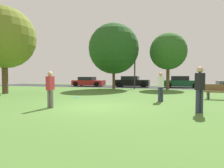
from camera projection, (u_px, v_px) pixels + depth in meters
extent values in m
plane|color=#47702D|center=(95.00, 107.00, 8.63)|extent=(44.00, 44.00, 0.00)
cube|color=#28282B|center=(144.00, 87.00, 23.87)|extent=(44.00, 6.40, 0.01)
cylinder|color=brown|center=(5.00, 78.00, 14.95)|extent=(0.45, 0.45, 2.50)
sphere|color=olive|center=(4.00, 38.00, 14.81)|extent=(4.82, 4.82, 4.82)
cylinder|color=brown|center=(168.00, 76.00, 19.90)|extent=(0.34, 0.34, 2.74)
sphere|color=#2D6023|center=(168.00, 51.00, 19.79)|extent=(3.84, 3.84, 3.84)
cylinder|color=brown|center=(114.00, 78.00, 20.42)|extent=(0.29, 0.29, 2.42)
sphere|color=#23511E|center=(114.00, 49.00, 20.29)|extent=(5.41, 5.41, 5.41)
cylinder|color=#2D334C|center=(198.00, 102.00, 7.16)|extent=(0.14, 0.14, 0.87)
cylinder|color=#2D334C|center=(201.00, 101.00, 7.19)|extent=(0.14, 0.14, 0.87)
cube|color=black|center=(200.00, 82.00, 7.14)|extent=(0.35, 0.39, 0.65)
sphere|color=tan|center=(200.00, 70.00, 7.12)|extent=(0.24, 0.24, 0.24)
cylinder|color=#2D334C|center=(162.00, 94.00, 10.37)|extent=(0.14, 0.14, 0.79)
cylinder|color=#2D334C|center=(159.00, 94.00, 10.34)|extent=(0.14, 0.14, 0.79)
cube|color=silver|center=(161.00, 82.00, 10.33)|extent=(0.35, 0.39, 0.59)
sphere|color=tan|center=(161.00, 74.00, 10.31)|extent=(0.21, 0.21, 0.21)
cylinder|color=slate|center=(49.00, 99.00, 8.35)|extent=(0.14, 0.14, 0.80)
cylinder|color=slate|center=(52.00, 99.00, 8.28)|extent=(0.14, 0.14, 0.80)
cube|color=#B72D38|center=(50.00, 83.00, 8.28)|extent=(0.25, 0.34, 0.60)
sphere|color=tan|center=(50.00, 74.00, 8.27)|extent=(0.22, 0.22, 0.22)
cylinder|color=#2DB2E0|center=(77.00, 97.00, 12.23)|extent=(0.27, 0.27, 0.03)
cube|color=#B21E1E|center=(89.00, 83.00, 25.73)|extent=(4.33, 1.77, 0.66)
cube|color=black|center=(87.00, 79.00, 25.77)|extent=(2.08, 1.56, 0.46)
cylinder|color=black|center=(101.00, 84.00, 26.13)|extent=(0.64, 0.22, 0.64)
cylinder|color=black|center=(96.00, 84.00, 24.44)|extent=(0.64, 0.22, 0.64)
cylinder|color=black|center=(82.00, 83.00, 27.04)|extent=(0.64, 0.22, 0.64)
cylinder|color=black|center=(76.00, 84.00, 25.35)|extent=(0.64, 0.22, 0.64)
cube|color=black|center=(132.00, 83.00, 24.07)|extent=(4.38, 1.72, 0.76)
cube|color=black|center=(130.00, 78.00, 24.11)|extent=(2.10, 1.51, 0.46)
cylinder|color=black|center=(145.00, 84.00, 24.44)|extent=(0.64, 0.22, 0.64)
cylinder|color=black|center=(143.00, 85.00, 22.80)|extent=(0.64, 0.22, 0.64)
cylinder|color=black|center=(122.00, 84.00, 25.36)|extent=(0.64, 0.22, 0.64)
cylinder|color=black|center=(119.00, 84.00, 23.73)|extent=(0.64, 0.22, 0.64)
cube|color=#195633|center=(181.00, 83.00, 22.73)|extent=(4.19, 1.77, 0.72)
cube|color=black|center=(180.00, 78.00, 22.77)|extent=(2.01, 1.56, 0.51)
cylinder|color=black|center=(194.00, 85.00, 23.14)|extent=(0.64, 0.22, 0.64)
cylinder|color=black|center=(196.00, 85.00, 21.46)|extent=(0.64, 0.22, 0.64)
cylinder|color=black|center=(169.00, 84.00, 24.02)|extent=(0.64, 0.22, 0.64)
cylinder|color=black|center=(169.00, 85.00, 22.34)|extent=(0.64, 0.22, 0.64)
cylinder|color=black|center=(222.00, 85.00, 22.08)|extent=(0.64, 0.22, 0.64)
cube|color=brown|center=(219.00, 92.00, 11.23)|extent=(1.60, 0.44, 0.06)
cube|color=brown|center=(219.00, 88.00, 11.41)|extent=(1.60, 0.06, 0.40)
cube|color=#333338|center=(208.00, 95.00, 11.42)|extent=(0.10, 0.40, 0.45)
cylinder|color=#2D2D33|center=(135.00, 68.00, 20.29)|extent=(0.14, 0.14, 4.50)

